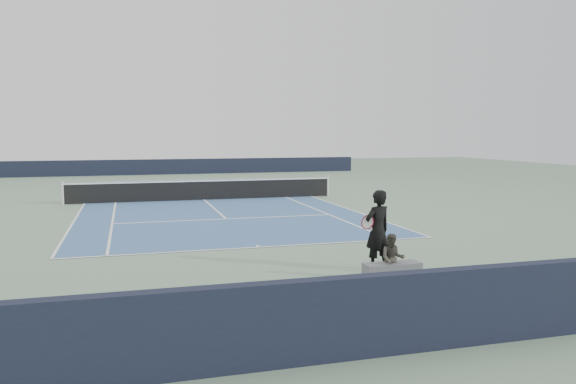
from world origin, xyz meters
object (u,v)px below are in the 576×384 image
object	(u,v)px
tennis_ball	(382,279)
spectator_bench	(392,265)
tennis_player	(377,231)
tennis_net	(204,190)

from	to	relation	value
tennis_ball	spectator_bench	world-z (taller)	spectator_bench
tennis_ball	spectator_bench	xyz separation A→B (m)	(0.18, -0.14, 0.33)
spectator_bench	tennis_player	bearing A→B (deg)	85.18
tennis_net	tennis_ball	distance (m)	16.19
tennis_player	tennis_ball	size ratio (longest dim) A/B	26.48
tennis_net	tennis_player	world-z (taller)	tennis_player
tennis_net	tennis_ball	world-z (taller)	tennis_net
tennis_net	tennis_ball	size ratio (longest dim) A/B	177.89
tennis_player	tennis_ball	bearing A→B (deg)	-107.94
tennis_player	spectator_bench	world-z (taller)	tennis_player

